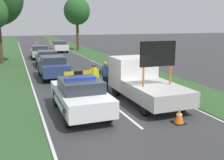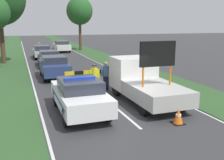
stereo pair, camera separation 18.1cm
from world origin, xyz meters
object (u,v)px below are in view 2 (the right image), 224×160
(pedestrian_civilian, at_px, (106,73))
(road_barrier, at_px, (92,73))
(queued_car_van_white, at_px, (62,46))
(queued_car_suv_grey, at_px, (49,58))
(roadside_tree_near_left, at_px, (80,11))
(queued_car_sedan_silver, at_px, (42,52))
(police_car, at_px, (80,95))
(work_truck, at_px, (142,80))
(police_officer, at_px, (95,76))
(queued_car_hatch_blue, at_px, (54,66))
(traffic_cone_near_police, at_px, (178,116))
(traffic_cone_centre_front, at_px, (104,94))

(pedestrian_civilian, bearing_deg, road_barrier, 125.71)
(road_barrier, height_order, pedestrian_civilian, pedestrian_civilian)
(queued_car_van_white, bearing_deg, queued_car_suv_grey, 75.68)
(roadside_tree_near_left, bearing_deg, queued_car_sedan_silver, -130.04)
(police_car, distance_m, work_truck, 3.62)
(work_truck, distance_m, police_officer, 2.89)
(queued_car_suv_grey, bearing_deg, queued_car_van_white, -104.32)
(work_truck, xyz_separation_m, queued_car_hatch_blue, (-3.51, 7.27, -0.19))
(roadside_tree_near_left, bearing_deg, work_truck, -96.07)
(police_car, bearing_deg, queued_car_sedan_silver, 84.64)
(road_barrier, bearing_deg, police_officer, -95.71)
(pedestrian_civilian, bearing_deg, roadside_tree_near_left, 56.29)
(queued_car_suv_grey, bearing_deg, traffic_cone_near_police, 100.74)
(road_barrier, xyz_separation_m, traffic_cone_near_police, (1.70, -6.45, -0.67))
(pedestrian_civilian, relative_size, queued_car_hatch_blue, 0.41)
(police_officer, bearing_deg, traffic_cone_centre_front, 81.71)
(pedestrian_civilian, xyz_separation_m, queued_car_sedan_silver, (-2.23, 16.39, -0.26))
(pedestrian_civilian, bearing_deg, police_car, -148.71)
(work_truck, distance_m, roadside_tree_near_left, 26.77)
(police_officer, bearing_deg, queued_car_hatch_blue, -85.25)
(road_barrier, bearing_deg, police_car, -111.76)
(traffic_cone_centre_front, bearing_deg, roadside_tree_near_left, 79.76)
(police_car, relative_size, work_truck, 0.86)
(police_officer, distance_m, traffic_cone_near_police, 5.97)
(police_car, xyz_separation_m, traffic_cone_centre_front, (1.66, 1.61, -0.53))
(traffic_cone_centre_front, bearing_deg, queued_car_suv_grey, 96.62)
(road_barrier, relative_size, traffic_cone_centre_front, 5.93)
(work_truck, distance_m, traffic_cone_near_police, 3.58)
(traffic_cone_centre_front, xyz_separation_m, roadside_tree_near_left, (4.62, 25.55, 5.32))
(pedestrian_civilian, bearing_deg, queued_car_hatch_blue, 92.40)
(road_barrier, relative_size, police_officer, 2.02)
(work_truck, distance_m, pedestrian_civilian, 2.77)
(queued_car_sedan_silver, relative_size, roadside_tree_near_left, 0.54)
(police_car, distance_m, queued_car_van_white, 26.28)
(queued_car_van_white, bearing_deg, road_barrier, 85.57)
(queued_car_hatch_blue, relative_size, roadside_tree_near_left, 0.55)
(work_truck, xyz_separation_m, police_officer, (-1.93, 2.14, -0.05))
(pedestrian_civilian, distance_m, traffic_cone_near_police, 6.16)
(traffic_cone_near_police, distance_m, queued_car_sedan_silver, 22.66)
(queued_car_sedan_silver, bearing_deg, traffic_cone_centre_front, 94.78)
(traffic_cone_near_police, relative_size, queued_car_hatch_blue, 0.15)
(queued_car_hatch_blue, bearing_deg, traffic_cone_centre_front, 104.33)
(police_officer, xyz_separation_m, pedestrian_civilian, (0.81, 0.39, 0.03))
(work_truck, height_order, queued_car_sedan_silver, work_truck)
(queued_car_sedan_silver, bearing_deg, pedestrian_civilian, 97.75)
(pedestrian_civilian, height_order, traffic_cone_near_police, pedestrian_civilian)
(queued_car_hatch_blue, height_order, queued_car_suv_grey, queued_car_hatch_blue)
(police_car, relative_size, road_barrier, 1.38)
(queued_car_sedan_silver, bearing_deg, queued_car_hatch_blue, 89.23)
(queued_car_sedan_silver, bearing_deg, police_car, 89.60)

